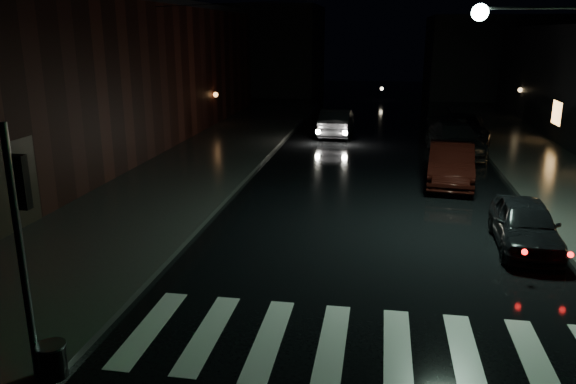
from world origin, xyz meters
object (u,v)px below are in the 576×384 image
at_px(parked_car_c, 455,139).
at_px(parked_car_d, 462,129).
at_px(parked_car_a, 525,224).
at_px(parked_car_b, 451,164).
at_px(oncoming_car, 337,122).

distance_m(parked_car_c, parked_car_d, 3.18).
bearing_deg(parked_car_c, parked_car_a, -94.99).
xyz_separation_m(parked_car_a, parked_car_b, (-1.23, 6.53, 0.11)).
bearing_deg(parked_car_c, oncoming_car, 138.55).
bearing_deg(parked_car_b, parked_car_d, 86.04).
bearing_deg(oncoming_car, parked_car_b, 118.88).
height_order(parked_car_a, oncoming_car, oncoming_car).
bearing_deg(parked_car_b, oncoming_car, 123.90).
height_order(parked_car_c, oncoming_car, oncoming_car).
height_order(parked_car_b, parked_car_d, parked_car_b).
bearing_deg(parked_car_d, oncoming_car, 175.38).
bearing_deg(parked_car_c, parked_car_b, -105.06).
distance_m(parked_car_b, parked_car_d, 8.84).
xyz_separation_m(parked_car_a, parked_car_d, (0.26, 15.24, 0.08)).
bearing_deg(parked_car_a, parked_car_b, 103.27).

